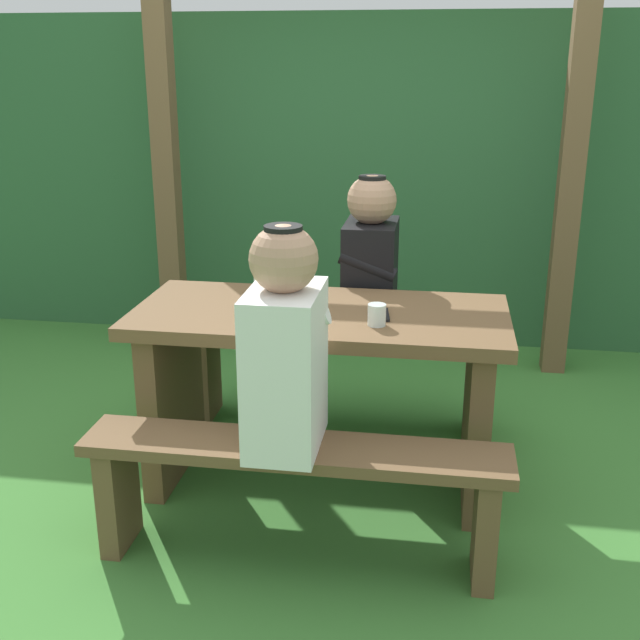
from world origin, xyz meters
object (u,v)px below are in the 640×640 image
object	(u,v)px
picnic_table	(320,367)
bottle_left	(263,293)
bench_far	(338,361)
person_white_shirt	(285,348)
bench_near	(295,478)
bottle_right	(282,279)
person_black_coat	(370,265)
drinking_glass	(377,315)
cell_phone	(379,315)

from	to	relation	value
picnic_table	bottle_left	xyz separation A→B (m)	(-0.20, -0.09, 0.31)
bench_far	person_white_shirt	xyz separation A→B (m)	(-0.03, -1.06, 0.45)
bench_near	bench_far	bearing A→B (deg)	90.00
person_white_shirt	bottle_right	distance (m)	0.62
bench_near	picnic_table	bearing A→B (deg)	90.00
person_white_shirt	bottle_left	xyz separation A→B (m)	(-0.17, 0.44, 0.04)
bench_near	person_black_coat	distance (m)	1.16
bench_far	drinking_glass	xyz separation A→B (m)	(0.22, -0.67, 0.45)
person_white_shirt	person_black_coat	xyz separation A→B (m)	(0.16, 1.05, 0.00)
person_white_shirt	drinking_glass	size ratio (longest dim) A/B	9.30
drinking_glass	bottle_left	size ratio (longest dim) A/B	0.37
picnic_table	bench_near	world-z (taller)	picnic_table
drinking_glass	cell_phone	world-z (taller)	drinking_glass
person_white_shirt	cell_phone	distance (m)	0.56
bottle_right	cell_phone	size ratio (longest dim) A/B	1.68
person_white_shirt	picnic_table	bearing A→B (deg)	87.12
person_black_coat	bottle_right	world-z (taller)	person_black_coat
bench_far	drinking_glass	bearing A→B (deg)	-71.39
picnic_table	person_black_coat	world-z (taller)	person_black_coat
bottle_right	person_black_coat	bearing A→B (deg)	56.77
bench_far	person_black_coat	world-z (taller)	person_black_coat
bottle_right	cell_phone	xyz separation A→B (m)	(0.38, -0.10, -0.09)
bench_far	person_white_shirt	distance (m)	1.15
bench_far	drinking_glass	size ratio (longest dim) A/B	18.09
bench_near	bottle_left	xyz separation A→B (m)	(-0.20, 0.44, 0.49)
person_white_shirt	drinking_glass	world-z (taller)	person_white_shirt
picnic_table	person_white_shirt	size ratio (longest dim) A/B	1.95
bench_near	bottle_left	world-z (taller)	bottle_left
bench_far	bottle_left	distance (m)	0.82
picnic_table	drinking_glass	world-z (taller)	drinking_glass
bench_far	bottle_left	xyz separation A→B (m)	(-0.20, -0.62, 0.49)
bottle_left	bottle_right	world-z (taller)	bottle_right
bench_far	cell_phone	distance (m)	0.73
bench_near	bench_far	world-z (taller)	same
bench_near	bottle_right	distance (m)	0.80
bench_near	bench_far	xyz separation A→B (m)	(0.00, 1.06, 0.00)
person_black_coat	bottle_right	xyz separation A→B (m)	(-0.30, -0.45, 0.05)
picnic_table	drinking_glass	size ratio (longest dim) A/B	18.09
bench_near	cell_phone	world-z (taller)	cell_phone
bench_near	person_black_coat	size ratio (longest dim) A/B	1.95
picnic_table	bottle_left	world-z (taller)	bottle_left
bench_near	person_black_coat	xyz separation A→B (m)	(0.14, 1.06, 0.45)
bottle_right	drinking_glass	bearing A→B (deg)	-28.88
bottle_left	cell_phone	world-z (taller)	bottle_left
person_white_shirt	bottle_left	world-z (taller)	person_white_shirt
person_white_shirt	cell_phone	xyz separation A→B (m)	(0.25, 0.50, -0.04)
bottle_left	drinking_glass	bearing A→B (deg)	-6.31
person_white_shirt	drinking_glass	distance (m)	0.46
drinking_glass	bottle_right	xyz separation A→B (m)	(-0.38, 0.21, 0.06)
picnic_table	bench_far	xyz separation A→B (m)	(0.00, 0.53, -0.18)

